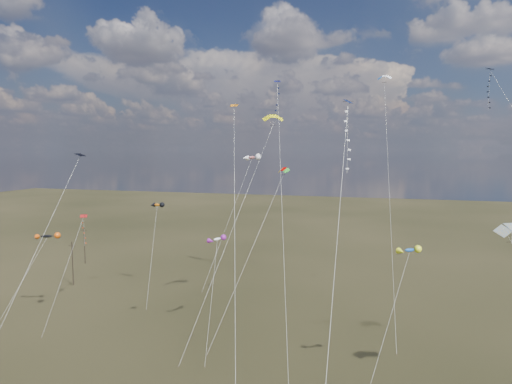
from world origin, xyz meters
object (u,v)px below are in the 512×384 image
(parafoil_yellow, at_px, (273,117))
(novelty_black_orange, at_px, (47,236))
(utility_pole_far, at_px, (84,245))
(diamond_black_high, at_px, (500,105))
(utility_pole_near, at_px, (73,263))

(parafoil_yellow, relative_size, novelty_black_orange, 2.41)
(utility_pole_far, bearing_deg, novelty_black_orange, -62.25)
(diamond_black_high, bearing_deg, novelty_black_orange, -169.13)
(utility_pole_far, xyz_separation_m, parafoil_yellow, (46.98, -21.23, 24.78))
(parafoil_yellow, bearing_deg, diamond_black_high, 10.73)
(utility_pole_near, bearing_deg, novelty_black_orange, -64.40)
(novelty_black_orange, bearing_deg, diamond_black_high, 10.87)
(utility_pole_near, height_order, utility_pole_far, same)
(utility_pole_near, height_order, novelty_black_orange, novelty_black_orange)
(diamond_black_high, relative_size, parafoil_yellow, 1.19)
(utility_pole_far, bearing_deg, utility_pole_near, -60.26)
(utility_pole_far, bearing_deg, diamond_black_high, -11.71)
(utility_pole_far, distance_m, parafoil_yellow, 57.20)
(utility_pole_far, relative_size, diamond_black_high, 0.23)
(utility_pole_far, distance_m, novelty_black_orange, 32.06)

